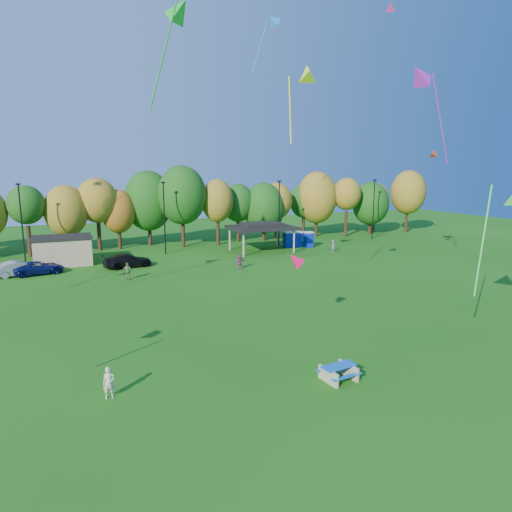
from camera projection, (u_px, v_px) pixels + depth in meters
name	position (u px, v px, depth m)	size (l,w,h in m)	color
ground	(307.00, 402.00, 21.09)	(160.00, 160.00, 0.00)	#19600F
tree_line	(133.00, 205.00, 60.71)	(93.57, 10.55, 11.15)	black
lamp_posts	(164.00, 216.00, 57.09)	(64.50, 0.25, 9.09)	black
utility_building	(63.00, 250.00, 51.26)	(6.30, 4.30, 3.25)	tan
pavilion	(261.00, 227.00, 59.32)	(8.20, 6.20, 3.77)	tan
porta_potties	(298.00, 239.00, 62.96)	(3.75, 2.33, 2.18)	#0C26A5
picnic_table	(339.00, 371.00, 23.22)	(2.01, 1.74, 0.80)	tan
kite_flyer	(109.00, 383.00, 21.34)	(0.56, 0.36, 1.52)	beige
car_b	(19.00, 268.00, 45.98)	(1.63, 4.67, 1.54)	gray
car_c	(39.00, 268.00, 46.68)	(2.24, 4.85, 1.35)	#0D1453
car_d	(128.00, 261.00, 49.97)	(2.10, 5.18, 1.50)	black
far_person_1	(127.00, 271.00, 44.26)	(1.00, 0.42, 1.70)	#738752
far_person_2	(333.00, 246.00, 59.45)	(0.57, 0.38, 1.57)	#BA57BA
far_person_4	(240.00, 262.00, 49.26)	(1.44, 0.46, 1.56)	#9E417C
kite_0	(420.00, 76.00, 38.45)	(5.23, 2.25, 8.71)	#B923BA
kite_2	(390.00, 6.00, 40.82)	(1.59, 1.58, 1.29)	#E62686
kite_3	(276.00, 21.00, 47.65)	(3.88, 1.85, 6.49)	#2684F2
kite_6	(434.00, 153.00, 47.14)	(1.49, 1.34, 1.21)	red
kite_10	(307.00, 73.00, 29.80)	(1.91, 3.35, 5.51)	#E4F71A
kite_12	(179.00, 10.00, 29.75)	(3.78, 3.90, 7.62)	green
kite_13	(295.00, 260.00, 28.57)	(1.62, 1.39, 1.36)	#EA0D47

